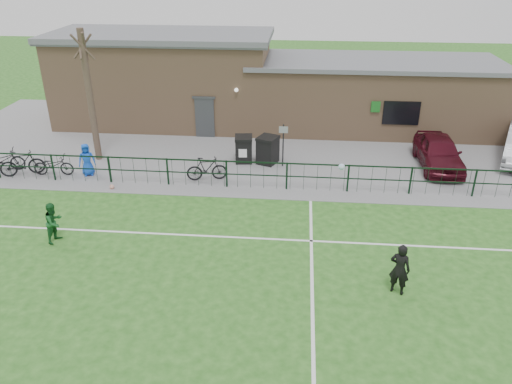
# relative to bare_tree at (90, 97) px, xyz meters

# --- Properties ---
(ground) EXTENTS (90.00, 90.00, 0.00)m
(ground) POSITION_rel_bare_tree_xyz_m (8.00, -10.50, -3.00)
(ground) COLOR #235719
(ground) RESTS_ON ground
(paving_strip) EXTENTS (34.00, 13.00, 0.02)m
(paving_strip) POSITION_rel_bare_tree_xyz_m (8.00, 3.00, -2.99)
(paving_strip) COLOR slate
(paving_strip) RESTS_ON ground
(pitch_line_touch) EXTENTS (28.00, 0.10, 0.01)m
(pitch_line_touch) POSITION_rel_bare_tree_xyz_m (8.00, -2.70, -3.00)
(pitch_line_touch) COLOR white
(pitch_line_touch) RESTS_ON ground
(pitch_line_mid) EXTENTS (28.00, 0.10, 0.01)m
(pitch_line_mid) POSITION_rel_bare_tree_xyz_m (8.00, -6.50, -3.00)
(pitch_line_mid) COLOR white
(pitch_line_mid) RESTS_ON ground
(pitch_line_perp) EXTENTS (0.10, 16.00, 0.01)m
(pitch_line_perp) POSITION_rel_bare_tree_xyz_m (10.00, -10.50, -3.00)
(pitch_line_perp) COLOR white
(pitch_line_perp) RESTS_ON ground
(perimeter_fence) EXTENTS (28.00, 0.10, 1.20)m
(perimeter_fence) POSITION_rel_bare_tree_xyz_m (8.00, -2.50, -2.40)
(perimeter_fence) COLOR black
(perimeter_fence) RESTS_ON ground
(bare_tree) EXTENTS (0.30, 0.30, 6.00)m
(bare_tree) POSITION_rel_bare_tree_xyz_m (0.00, 0.00, 0.00)
(bare_tree) COLOR #443329
(bare_tree) RESTS_ON ground
(wheelie_bin_left) EXTENTS (1.07, 1.13, 1.20)m
(wheelie_bin_left) POSITION_rel_bare_tree_xyz_m (8.03, 0.23, -2.38)
(wheelie_bin_left) COLOR black
(wheelie_bin_left) RESTS_ON paving_strip
(wheelie_bin_right) EXTENTS (0.83, 0.92, 1.14)m
(wheelie_bin_right) POSITION_rel_bare_tree_xyz_m (6.90, 0.32, -2.41)
(wheelie_bin_right) COLOR black
(wheelie_bin_right) RESTS_ON paving_strip
(sign_post) EXTENTS (0.06, 0.06, 2.00)m
(sign_post) POSITION_rel_bare_tree_xyz_m (8.74, -0.09, -1.98)
(sign_post) COLOR black
(sign_post) RESTS_ON paving_strip
(car_maroon) EXTENTS (1.72, 4.25, 1.45)m
(car_maroon) POSITION_rel_bare_tree_xyz_m (15.77, 0.46, -2.26)
(car_maroon) COLOR #420B16
(car_maroon) RESTS_ON paving_strip
(bicycle_a) EXTENTS (2.04, 1.24, 1.01)m
(bicycle_a) POSITION_rel_bare_tree_xyz_m (-3.73, -1.78, -2.47)
(bicycle_a) COLOR black
(bicycle_a) RESTS_ON paving_strip
(bicycle_b) EXTENTS (1.91, 1.24, 1.12)m
(bicycle_b) POSITION_rel_bare_tree_xyz_m (-2.59, -2.13, -2.42)
(bicycle_b) COLOR black
(bicycle_b) RESTS_ON paving_strip
(bicycle_c) EXTENTS (1.80, 0.76, 0.92)m
(bicycle_c) POSITION_rel_bare_tree_xyz_m (-1.25, -1.99, -2.52)
(bicycle_c) COLOR black
(bicycle_c) RESTS_ON paving_strip
(bicycle_d) EXTENTS (1.81, 0.86, 1.05)m
(bicycle_d) POSITION_rel_bare_tree_xyz_m (5.56, -1.91, -2.46)
(bicycle_d) COLOR black
(bicycle_d) RESTS_ON paving_strip
(spectator_child) EXTENTS (0.83, 0.70, 1.44)m
(spectator_child) POSITION_rel_bare_tree_xyz_m (0.25, -1.85, -2.26)
(spectator_child) COLOR blue
(spectator_child) RESTS_ON paving_strip
(goalkeeper_kick) EXTENTS (1.99, 4.00, 2.50)m
(goalkeeper_kick) POSITION_rel_bare_tree_xyz_m (12.41, -9.00, -2.15)
(goalkeeper_kick) COLOR black
(goalkeeper_kick) RESTS_ON ground
(outfield_player) EXTENTS (0.70, 0.81, 1.43)m
(outfield_player) POSITION_rel_bare_tree_xyz_m (1.30, -7.24, -2.28)
(outfield_player) COLOR #185524
(outfield_player) RESTS_ON ground
(ball_ground) EXTENTS (0.20, 0.20, 0.20)m
(ball_ground) POSITION_rel_bare_tree_xyz_m (1.75, -3.13, -2.90)
(ball_ground) COLOR silver
(ball_ground) RESTS_ON ground
(clubhouse) EXTENTS (24.25, 5.40, 4.96)m
(clubhouse) POSITION_rel_bare_tree_xyz_m (7.12, 6.00, -0.78)
(clubhouse) COLOR #A37D5B
(clubhouse) RESTS_ON ground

